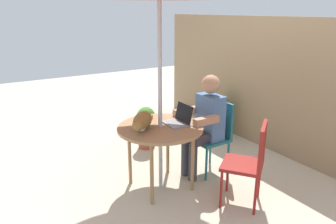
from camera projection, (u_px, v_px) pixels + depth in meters
name	position (u px, v px, depth m)	size (l,w,h in m)	color
ground_plane	(161.00, 186.00, 3.75)	(14.00, 14.00, 0.00)	beige
fence_back	(280.00, 87.00, 4.44)	(5.17, 0.08, 1.88)	#937756
patio_table	(160.00, 132.00, 3.55)	(0.94, 0.94, 0.74)	#9E754C
chair_occupied	(215.00, 131.00, 3.99)	(0.40, 0.40, 0.90)	#1E606B
chair_empty	(251.00, 158.00, 3.25)	(0.56, 0.56, 0.90)	maroon
person_seated	(205.00, 120.00, 3.86)	(0.48, 0.48, 1.24)	#4C72A5
laptop	(180.00, 118.00, 3.61)	(0.31, 0.26, 0.21)	gray
cat	(142.00, 121.00, 3.44)	(0.50, 0.48, 0.17)	olive
potted_plant_near_fence	(146.00, 126.00, 4.72)	(0.28, 0.28, 0.62)	#9E5138
potted_plant_by_chair	(216.00, 113.00, 5.14)	(0.44, 0.44, 0.69)	#595654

